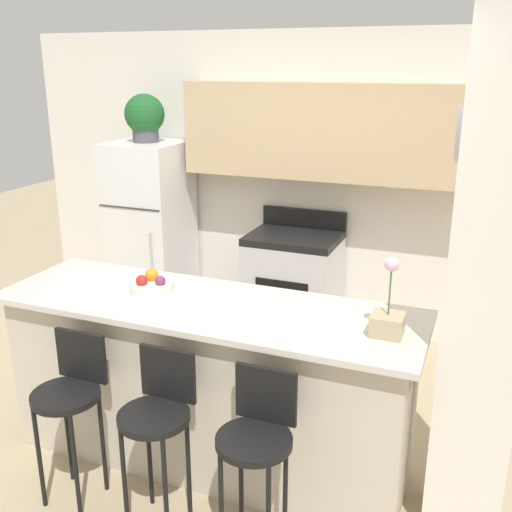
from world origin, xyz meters
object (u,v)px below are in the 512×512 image
object	(u,v)px
refrigerator	(151,231)
potted_plant_on_fridge	(145,117)
bar_stool_right	(257,440)
trash_bin	(194,311)
fruit_bowl	(152,285)
orchid_vase	(388,317)
bar_stool_mid	(158,416)
bar_stool_left	(71,395)
stove_range	(293,285)

from	to	relation	value
refrigerator	potted_plant_on_fridge	world-z (taller)	potted_plant_on_fridge
bar_stool_right	trash_bin	bearing A→B (deg)	124.38
potted_plant_on_fridge	fruit_bowl	world-z (taller)	potted_plant_on_fridge
orchid_vase	fruit_bowl	bearing A→B (deg)	176.53
bar_stool_right	potted_plant_on_fridge	world-z (taller)	potted_plant_on_fridge
refrigerator	fruit_bowl	xyz separation A→B (m)	(1.08, -1.74, 0.23)
bar_stool_mid	potted_plant_on_fridge	world-z (taller)	potted_plant_on_fridge
refrigerator	bar_stool_right	xyz separation A→B (m)	(1.98, -2.35, -0.19)
bar_stool_left	trash_bin	xyz separation A→B (m)	(-0.39, 2.12, -0.43)
bar_stool_mid	trash_bin	size ratio (longest dim) A/B	2.45
stove_range	fruit_bowl	size ratio (longest dim) A/B	4.10
refrigerator	orchid_vase	distance (m)	3.08
bar_stool_mid	refrigerator	bearing A→B (deg)	121.83
bar_stool_left	refrigerator	bearing A→B (deg)	111.57
trash_bin	bar_stool_left	bearing A→B (deg)	-79.52
bar_stool_left	bar_stool_mid	world-z (taller)	same
bar_stool_left	orchid_vase	distance (m)	1.69
refrigerator	trash_bin	world-z (taller)	refrigerator
refrigerator	bar_stool_mid	distance (m)	2.77
bar_stool_left	fruit_bowl	world-z (taller)	fruit_bowl
refrigerator	bar_stool_left	size ratio (longest dim) A/B	1.74
orchid_vase	stove_range	bearing A→B (deg)	120.49
potted_plant_on_fridge	trash_bin	size ratio (longest dim) A/B	1.08
potted_plant_on_fridge	bar_stool_left	bearing A→B (deg)	-68.43
refrigerator	bar_stool_right	size ratio (longest dim) A/B	1.74
bar_stool_right	fruit_bowl	xyz separation A→B (m)	(-0.91, 0.61, 0.43)
refrigerator	potted_plant_on_fridge	size ratio (longest dim) A/B	3.93
refrigerator	stove_range	xyz separation A→B (m)	(1.37, 0.04, -0.35)
refrigerator	potted_plant_on_fridge	distance (m)	1.03
orchid_vase	bar_stool_right	bearing A→B (deg)	-132.42
stove_range	bar_stool_mid	size ratio (longest dim) A/B	1.15
bar_stool_left	orchid_vase	size ratio (longest dim) A/B	2.33
stove_range	bar_stool_left	bearing A→B (deg)	-100.39
refrigerator	stove_range	size ratio (longest dim) A/B	1.51
bar_stool_right	orchid_vase	distance (m)	0.86
orchid_vase	trash_bin	size ratio (longest dim) A/B	1.05
bar_stool_left	orchid_vase	xyz separation A→B (m)	(1.54, 0.52, 0.48)
fruit_bowl	orchid_vase	bearing A→B (deg)	-3.47
orchid_vase	bar_stool_left	bearing A→B (deg)	-161.17
bar_stool_right	trash_bin	distance (m)	2.60
refrigerator	stove_range	bearing A→B (deg)	1.81
orchid_vase	refrigerator	bearing A→B (deg)	143.51
stove_range	refrigerator	bearing A→B (deg)	-178.19
refrigerator	bar_stool_mid	bearing A→B (deg)	-58.17
bar_stool_mid	orchid_vase	bearing A→B (deg)	27.48
potted_plant_on_fridge	fruit_bowl	bearing A→B (deg)	-58.22
refrigerator	orchid_vase	size ratio (longest dim) A/B	4.05
bar_stool_mid	trash_bin	distance (m)	2.35
orchid_vase	fruit_bowl	xyz separation A→B (m)	(-1.39, 0.08, -0.05)
bar_stool_right	orchid_vase	bearing A→B (deg)	47.58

